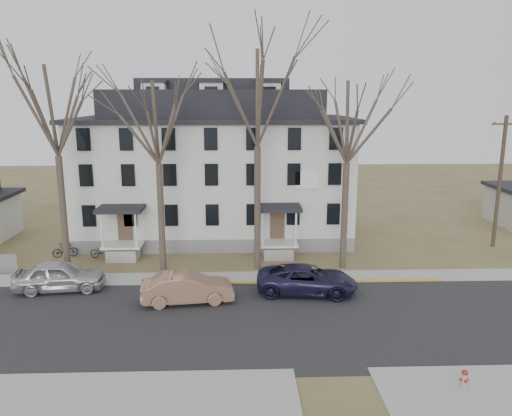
{
  "coord_description": "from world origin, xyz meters",
  "views": [
    {
      "loc": [
        -0.13,
        -20.55,
        10.73
      ],
      "look_at": [
        0.89,
        9.0,
        4.14
      ],
      "focal_mm": 35.0,
      "sensor_mm": 36.0,
      "label": 1
    }
  ],
  "objects_px": {
    "boarding_house": "(215,168)",
    "tree_center": "(257,91)",
    "tree_mid_right": "(348,116)",
    "bicycle_right": "(65,251)",
    "bicycle_left": "(103,252)",
    "car_tan": "(187,288)",
    "fire_hydrant": "(464,379)",
    "car_navy": "(307,280)",
    "utility_pole_far": "(500,181)",
    "car_silver": "(60,277)",
    "tree_far_left": "(54,104)",
    "tree_mid_left": "(157,116)"
  },
  "relations": [
    {
      "from": "tree_center",
      "to": "tree_mid_right",
      "type": "bearing_deg",
      "value": 0.0
    },
    {
      "from": "tree_mid_right",
      "to": "car_tan",
      "type": "relative_size",
      "value": 2.62
    },
    {
      "from": "tree_mid_right",
      "to": "bicycle_right",
      "type": "bearing_deg",
      "value": 172.0
    },
    {
      "from": "car_silver",
      "to": "fire_hydrant",
      "type": "height_order",
      "value": "car_silver"
    },
    {
      "from": "tree_mid_left",
      "to": "fire_hydrant",
      "type": "height_order",
      "value": "tree_mid_left"
    },
    {
      "from": "car_tan",
      "to": "utility_pole_far",
      "type": "bearing_deg",
      "value": -73.45
    },
    {
      "from": "tree_mid_right",
      "to": "bicycle_left",
      "type": "distance_m",
      "value": 18.44
    },
    {
      "from": "bicycle_right",
      "to": "car_navy",
      "type": "bearing_deg",
      "value": -130.37
    },
    {
      "from": "car_navy",
      "to": "bicycle_right",
      "type": "relative_size",
      "value": 3.33
    },
    {
      "from": "tree_far_left",
      "to": "car_tan",
      "type": "distance_m",
      "value": 13.6
    },
    {
      "from": "tree_mid_left",
      "to": "car_navy",
      "type": "xyz_separation_m",
      "value": [
        8.6,
        -4.25,
        -8.83
      ]
    },
    {
      "from": "tree_mid_right",
      "to": "car_silver",
      "type": "xyz_separation_m",
      "value": [
        -16.78,
        -3.41,
        -8.76
      ]
    },
    {
      "from": "utility_pole_far",
      "to": "fire_hydrant",
      "type": "distance_m",
      "value": 21.2
    },
    {
      "from": "bicycle_left",
      "to": "car_navy",
      "type": "bearing_deg",
      "value": -103.45
    },
    {
      "from": "tree_center",
      "to": "utility_pole_far",
      "type": "height_order",
      "value": "tree_center"
    },
    {
      "from": "tree_mid_left",
      "to": "bicycle_right",
      "type": "xyz_separation_m",
      "value": [
        -7.03,
        2.6,
        -9.1
      ]
    },
    {
      "from": "tree_far_left",
      "to": "bicycle_right",
      "type": "xyz_separation_m",
      "value": [
        -1.03,
        2.6,
        -9.84
      ]
    },
    {
      "from": "bicycle_right",
      "to": "tree_center",
      "type": "bearing_deg",
      "value": -117.99
    },
    {
      "from": "boarding_house",
      "to": "car_tan",
      "type": "distance_m",
      "value": 14.29
    },
    {
      "from": "fire_hydrant",
      "to": "car_silver",
      "type": "bearing_deg",
      "value": 150.71
    },
    {
      "from": "tree_mid_right",
      "to": "car_silver",
      "type": "height_order",
      "value": "tree_mid_right"
    },
    {
      "from": "bicycle_left",
      "to": "fire_hydrant",
      "type": "bearing_deg",
      "value": -119.27
    },
    {
      "from": "tree_mid_left",
      "to": "tree_far_left",
      "type": "bearing_deg",
      "value": 180.0
    },
    {
      "from": "tree_center",
      "to": "car_tan",
      "type": "relative_size",
      "value": 3.02
    },
    {
      "from": "bicycle_left",
      "to": "fire_hydrant",
      "type": "height_order",
      "value": "bicycle_left"
    },
    {
      "from": "boarding_house",
      "to": "utility_pole_far",
      "type": "bearing_deg",
      "value": -10.92
    },
    {
      "from": "tree_far_left",
      "to": "tree_center",
      "type": "relative_size",
      "value": 0.93
    },
    {
      "from": "utility_pole_far",
      "to": "car_silver",
      "type": "height_order",
      "value": "utility_pole_far"
    },
    {
      "from": "tree_far_left",
      "to": "tree_mid_right",
      "type": "distance_m",
      "value": 17.52
    },
    {
      "from": "tree_mid_left",
      "to": "bicycle_left",
      "type": "distance_m",
      "value": 10.35
    },
    {
      "from": "tree_far_left",
      "to": "car_navy",
      "type": "bearing_deg",
      "value": -16.23
    },
    {
      "from": "car_tan",
      "to": "tree_mid_left",
      "type": "bearing_deg",
      "value": 13.81
    },
    {
      "from": "car_silver",
      "to": "car_tan",
      "type": "distance_m",
      "value": 7.62
    },
    {
      "from": "car_tan",
      "to": "boarding_house",
      "type": "bearing_deg",
      "value": -11.36
    },
    {
      "from": "tree_mid_right",
      "to": "bicycle_left",
      "type": "bearing_deg",
      "value": 172.14
    },
    {
      "from": "car_silver",
      "to": "bicycle_right",
      "type": "height_order",
      "value": "car_silver"
    },
    {
      "from": "boarding_house",
      "to": "car_tan",
      "type": "xyz_separation_m",
      "value": [
        -0.91,
        -13.5,
        -4.58
      ]
    },
    {
      "from": "tree_mid_right",
      "to": "car_silver",
      "type": "relative_size",
      "value": 2.57
    },
    {
      "from": "tree_mid_right",
      "to": "bicycle_right",
      "type": "xyz_separation_m",
      "value": [
        -18.53,
        2.6,
        -9.1
      ]
    },
    {
      "from": "tree_mid_right",
      "to": "utility_pole_far",
      "type": "xyz_separation_m",
      "value": [
        12.0,
        4.2,
        -4.7
      ]
    },
    {
      "from": "fire_hydrant",
      "to": "tree_far_left",
      "type": "bearing_deg",
      "value": 144.35
    },
    {
      "from": "tree_far_left",
      "to": "car_silver",
      "type": "distance_m",
      "value": 10.12
    },
    {
      "from": "tree_center",
      "to": "car_navy",
      "type": "distance_m",
      "value": 11.46
    },
    {
      "from": "tree_center",
      "to": "boarding_house",
      "type": "bearing_deg",
      "value": 110.2
    },
    {
      "from": "bicycle_left",
      "to": "car_tan",
      "type": "bearing_deg",
      "value": -126.46
    },
    {
      "from": "boarding_house",
      "to": "tree_center",
      "type": "xyz_separation_m",
      "value": [
        3.0,
        -8.15,
        5.71
      ]
    },
    {
      "from": "boarding_house",
      "to": "fire_hydrant",
      "type": "relative_size",
      "value": 26.31
    },
    {
      "from": "fire_hydrant",
      "to": "car_navy",
      "type": "bearing_deg",
      "value": 115.94
    },
    {
      "from": "tree_far_left",
      "to": "tree_center",
      "type": "xyz_separation_m",
      "value": [
        12.0,
        0.0,
        0.74
      ]
    },
    {
      "from": "tree_mid_left",
      "to": "fire_hydrant",
      "type": "xyz_separation_m",
      "value": [
        13.25,
        -13.81,
        -9.2
      ]
    }
  ]
}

